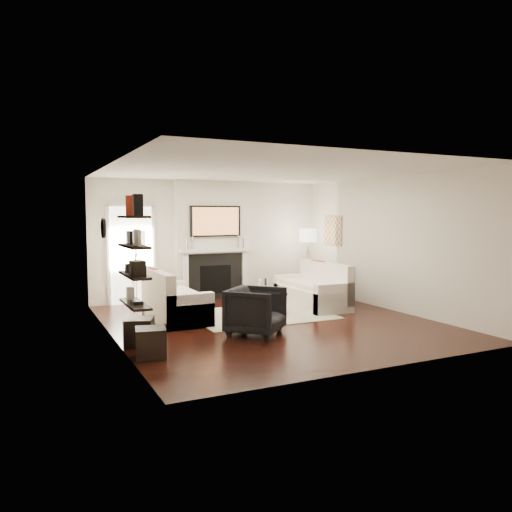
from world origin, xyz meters
name	(u,v)px	position (x,y,z in m)	size (l,w,h in m)	color
room_envelope	(271,247)	(0.00, 0.00, 1.35)	(6.00, 6.00, 6.00)	black
chimney_breast	(213,240)	(0.00, 2.88, 1.35)	(1.80, 0.25, 2.70)	silver
fireplace_surround	(215,276)	(0.00, 2.74, 0.52)	(1.30, 0.02, 1.04)	black
firebox	(216,280)	(0.00, 2.73, 0.45)	(0.75, 0.02, 0.65)	black
mantel_pilaster_l	(186,277)	(-0.72, 2.71, 0.55)	(0.12, 0.08, 1.10)	white
mantel_pilaster_r	(245,274)	(0.72, 2.71, 0.55)	(0.12, 0.08, 1.10)	white
mantel_shelf	(216,250)	(0.00, 2.69, 1.12)	(1.70, 0.18, 0.07)	white
tv_body	(216,221)	(0.00, 2.71, 1.78)	(1.20, 0.06, 0.70)	black
tv_screen	(216,221)	(0.00, 2.68, 1.78)	(1.10, 0.01, 0.62)	#BF723F
candlestick_l_tall	(193,243)	(-0.55, 2.70, 1.30)	(0.04, 0.04, 0.30)	silver
candlestick_l_short	(187,244)	(-0.68, 2.70, 1.27)	(0.04, 0.04, 0.24)	silver
candlestick_r_tall	(238,242)	(0.55, 2.70, 1.30)	(0.04, 0.04, 0.30)	silver
candlestick_r_short	(243,243)	(0.68, 2.70, 1.27)	(0.04, 0.04, 0.24)	silver
hallway_panel	(131,255)	(-1.85, 2.98, 1.05)	(0.90, 0.02, 2.10)	white
door_trim_l	(108,256)	(-2.33, 2.96, 1.05)	(0.06, 0.06, 2.16)	white
door_trim_r	(153,255)	(-1.37, 2.96, 1.05)	(0.06, 0.06, 2.16)	white
door_trim_top	(130,205)	(-1.85, 2.96, 2.13)	(1.02, 0.06, 0.06)	white
rug	(259,315)	(0.09, 0.67, 0.01)	(2.60, 2.00, 0.01)	#B4B093
loveseat_left_base	(176,308)	(-1.47, 0.95, 0.21)	(0.85, 1.80, 0.42)	white
loveseat_left_back	(158,293)	(-1.80, 0.95, 0.53)	(0.18, 1.80, 0.80)	white
loveseat_left_arm_n	(190,311)	(-1.47, 0.14, 0.30)	(0.85, 0.18, 0.60)	white
loveseat_left_arm_s	(164,297)	(-1.47, 1.76, 0.30)	(0.85, 0.18, 0.60)	white
loveseat_left_cushion	(178,294)	(-1.42, 0.95, 0.47)	(0.63, 1.44, 0.10)	white
pillow_left_orange	(153,279)	(-1.80, 1.25, 0.73)	(0.10, 0.42, 0.42)	#A12613
pillow_left_charcoal	(162,284)	(-1.80, 0.65, 0.72)	(0.10, 0.40, 0.40)	black
loveseat_right_base	(312,297)	(1.45, 0.93, 0.21)	(0.85, 1.80, 0.42)	white
loveseat_right_back	(325,281)	(1.79, 0.93, 0.53)	(0.18, 1.80, 0.80)	white
loveseat_right_arm_n	(334,299)	(1.45, 0.12, 0.30)	(0.85, 0.18, 0.60)	white
loveseat_right_arm_s	(293,288)	(1.45, 1.74, 0.30)	(0.85, 0.18, 0.60)	white
loveseat_right_cushion	(310,285)	(1.40, 0.93, 0.47)	(0.63, 1.44, 0.10)	white
pillow_right_orange	(318,270)	(1.79, 1.23, 0.73)	(0.10, 0.42, 0.42)	#A12613
pillow_right_charcoal	(334,274)	(1.79, 0.63, 0.72)	(0.10, 0.40, 0.40)	black
coffee_table	(256,294)	(0.05, 0.71, 0.40)	(1.10, 0.55, 0.04)	black
coffee_leg_nw	(237,309)	(-0.45, 0.49, 0.19)	(0.02, 0.02, 0.38)	silver
coffee_leg_ne	(284,305)	(0.55, 0.49, 0.19)	(0.02, 0.02, 0.38)	silver
coffee_leg_sw	(227,305)	(-0.45, 0.93, 0.19)	(0.02, 0.02, 0.38)	silver
coffee_leg_se	(273,301)	(0.55, 0.93, 0.19)	(0.02, 0.02, 0.38)	silver
hurricane_glass	(263,286)	(0.20, 0.71, 0.56)	(0.17, 0.17, 0.29)	white
hurricane_candle	(263,289)	(0.20, 0.71, 0.50)	(0.09, 0.09, 0.13)	white
copper_bowl	(244,293)	(-0.20, 0.71, 0.45)	(0.30, 0.30, 0.05)	orange
armchair	(256,309)	(-0.62, -0.69, 0.42)	(0.81, 0.76, 0.84)	black
lamp_left_post	(136,279)	(-1.85, 2.50, 0.60)	(0.02, 0.02, 1.20)	silver
lamp_left_shade	(136,238)	(-1.85, 2.50, 1.45)	(0.40, 0.40, 0.30)	white
lamp_left_leg_a	(142,278)	(-1.74, 2.50, 0.60)	(0.02, 0.02, 1.25)	silver
lamp_left_leg_b	(133,278)	(-1.91, 2.59, 0.60)	(0.02, 0.02, 1.25)	silver
lamp_left_leg_c	(135,279)	(-1.91, 2.40, 0.60)	(0.02, 0.02, 1.25)	silver
lamp_right_post	(308,272)	(2.05, 2.07, 0.60)	(0.02, 0.02, 1.20)	silver
lamp_right_shade	(308,235)	(2.05, 2.07, 1.45)	(0.40, 0.40, 0.30)	white
lamp_right_leg_a	(312,271)	(2.16, 2.07, 0.60)	(0.02, 0.02, 1.25)	silver
lamp_right_leg_b	(304,271)	(2.00, 2.17, 0.60)	(0.02, 0.02, 1.25)	silver
lamp_right_leg_c	(308,272)	(1.99, 1.98, 0.60)	(0.02, 0.02, 1.25)	silver
console_top	(333,266)	(2.57, 1.79, 0.73)	(0.35, 1.20, 0.04)	black
console_leg_n	(347,285)	(2.57, 1.24, 0.35)	(0.30, 0.04, 0.71)	black
console_leg_s	(320,279)	(2.57, 2.34, 0.35)	(0.30, 0.04, 0.71)	black
wall_art	(333,231)	(2.73, 2.05, 1.55)	(0.03, 0.70, 0.70)	#AB8155
shelf_bottom	(135,304)	(-2.62, -1.00, 0.70)	(0.25, 1.00, 0.04)	black
shelf_lower	(134,275)	(-2.62, -1.00, 1.10)	(0.25, 1.00, 0.04)	black
shelf_upper	(134,246)	(-2.62, -1.00, 1.50)	(0.25, 1.00, 0.04)	black
shelf_top	(133,217)	(-2.62, -1.00, 1.90)	(0.25, 1.00, 0.04)	black
decor_magfile_a	(138,205)	(-2.62, -1.30, 2.06)	(0.12, 0.10, 0.28)	black
decor_magfile_b	(131,205)	(-2.62, -0.84, 2.06)	(0.12, 0.10, 0.28)	#A12613
decor_frame_a	(137,238)	(-2.62, -1.22, 1.63)	(0.04, 0.30, 0.22)	white
decor_frame_b	(130,238)	(-2.62, -0.75, 1.61)	(0.04, 0.22, 0.18)	black
decor_wine_rack	(138,268)	(-2.62, -1.21, 1.22)	(0.18, 0.25, 0.20)	black
decor_box_small	(131,268)	(-2.62, -0.77, 1.18)	(0.15, 0.12, 0.12)	black
decor_books	(137,302)	(-2.62, -1.12, 0.74)	(0.14, 0.20, 0.05)	black
decor_box_tall	(130,293)	(-2.62, -0.69, 0.81)	(0.10, 0.10, 0.18)	white
clock_rim	(103,228)	(-2.73, 0.90, 1.70)	(0.34, 0.34, 0.04)	black
clock_face	(105,228)	(-2.71, 0.90, 1.70)	(0.29, 0.29, 0.01)	white
ottoman_near	(139,332)	(-2.47, -0.54, 0.20)	(0.40, 0.40, 0.40)	black
ottoman_far	(151,343)	(-2.47, -1.25, 0.20)	(0.40, 0.40, 0.40)	black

